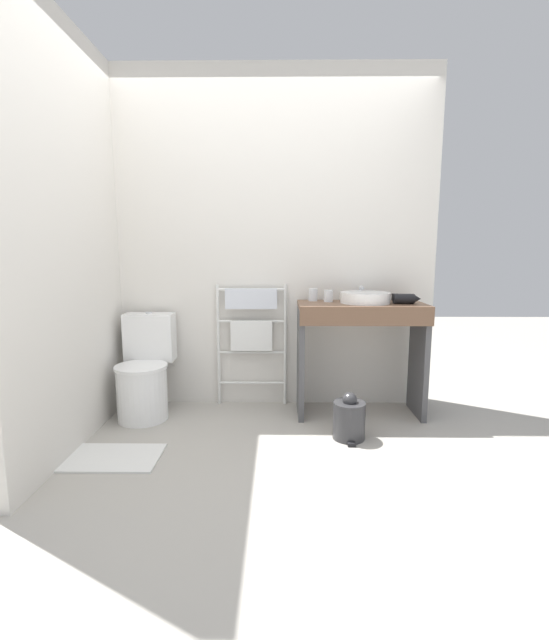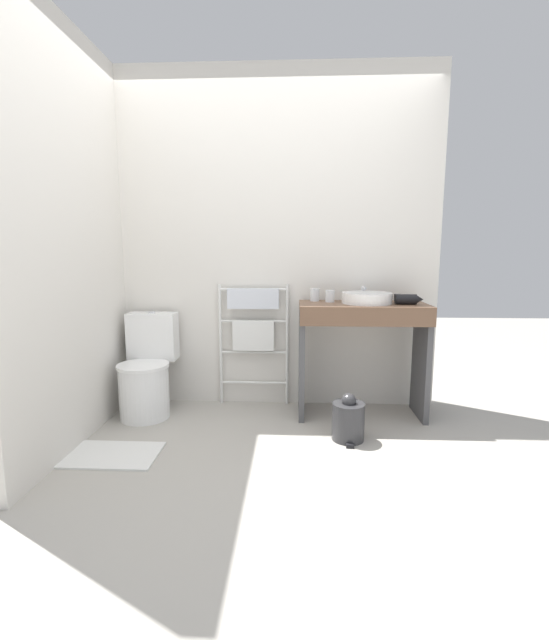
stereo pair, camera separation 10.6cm
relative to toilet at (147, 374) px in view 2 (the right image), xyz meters
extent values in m
plane|color=#A8A399|center=(0.93, -0.95, -0.32)|extent=(12.00, 12.00, 0.00)
cube|color=silver|center=(0.93, 0.36, 0.99)|extent=(2.60, 0.12, 2.62)
cube|color=silver|center=(-0.31, -0.33, 0.99)|extent=(0.12, 1.87, 2.62)
cylinder|color=white|center=(0.00, -0.07, -0.12)|extent=(0.36, 0.36, 0.39)
cylinder|color=white|center=(0.00, -0.07, 0.08)|extent=(0.38, 0.38, 0.02)
cube|color=white|center=(0.00, 0.17, 0.26)|extent=(0.38, 0.17, 0.37)
cylinder|color=silver|center=(0.00, 0.17, 0.45)|extent=(0.05, 0.05, 0.01)
cylinder|color=white|center=(0.52, 0.27, 0.17)|extent=(0.02, 0.02, 0.98)
cylinder|color=white|center=(1.06, 0.27, 0.17)|extent=(0.02, 0.02, 0.98)
cylinder|color=white|center=(0.79, 0.27, -0.14)|extent=(0.54, 0.02, 0.02)
cylinder|color=white|center=(0.79, 0.27, 0.11)|extent=(0.54, 0.02, 0.02)
cylinder|color=white|center=(0.79, 0.27, 0.37)|extent=(0.54, 0.02, 0.02)
cylinder|color=white|center=(0.79, 0.27, 0.62)|extent=(0.54, 0.02, 0.02)
cube|color=silver|center=(0.79, 0.24, 0.55)|extent=(0.41, 0.04, 0.16)
cube|color=white|center=(0.79, 0.24, 0.26)|extent=(0.33, 0.04, 0.24)
cube|color=brown|center=(1.61, 0.06, 0.52)|extent=(0.93, 0.44, 0.03)
cube|color=brown|center=(1.61, -0.15, 0.45)|extent=(0.93, 0.02, 0.10)
cube|color=#4C4C4F|center=(1.17, 0.06, 0.09)|extent=(0.04, 0.38, 0.82)
cube|color=#4C4C4F|center=(2.06, 0.06, 0.09)|extent=(0.04, 0.38, 0.82)
cylinder|color=white|center=(1.64, 0.06, 0.58)|extent=(0.36, 0.36, 0.08)
cylinder|color=silver|center=(1.64, 0.06, 0.61)|extent=(0.30, 0.30, 0.01)
cylinder|color=silver|center=(1.64, 0.25, 0.60)|extent=(0.02, 0.02, 0.11)
cylinder|color=silver|center=(1.64, 0.20, 0.64)|extent=(0.02, 0.09, 0.02)
cylinder|color=white|center=(1.27, 0.19, 0.59)|extent=(0.07, 0.07, 0.10)
cylinder|color=white|center=(1.38, 0.13, 0.58)|extent=(0.07, 0.07, 0.09)
cylinder|color=black|center=(1.91, 0.01, 0.58)|extent=(0.15, 0.07, 0.07)
cone|color=black|center=(2.01, 0.01, 0.58)|extent=(0.05, 0.06, 0.06)
cube|color=black|center=(1.88, 0.10, 0.58)|extent=(0.04, 0.10, 0.05)
cylinder|color=#333335|center=(1.47, -0.39, -0.19)|extent=(0.21, 0.21, 0.25)
sphere|color=#333335|center=(1.47, -0.39, -0.05)|extent=(0.10, 0.10, 0.10)
cube|color=black|center=(1.47, -0.51, -0.30)|extent=(0.05, 0.04, 0.02)
cube|color=silver|center=(0.01, -0.69, -0.31)|extent=(0.56, 0.36, 0.01)
camera|label=1|loc=(1.01, -3.08, 0.91)|focal=24.00mm
camera|label=2|loc=(1.12, -3.08, 0.91)|focal=24.00mm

